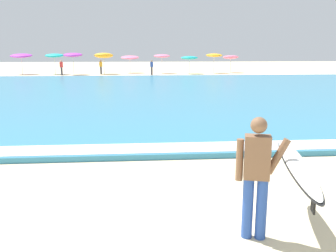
{
  "coord_description": "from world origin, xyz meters",
  "views": [
    {
      "loc": [
        1.35,
        -4.15,
        2.59
      ],
      "look_at": [
        1.93,
        2.87,
        1.1
      ],
      "focal_mm": 38.34,
      "sensor_mm": 36.0,
      "label": 1
    }
  ],
  "objects_px": {
    "beach_umbrella_3": "(104,55)",
    "beach_umbrella_5": "(162,56)",
    "beach_umbrella_1": "(54,56)",
    "beach_umbrella_0": "(21,56)",
    "beach_umbrella_6": "(189,58)",
    "beach_umbrella_7": "(214,55)",
    "beachgoer_near_row_left": "(152,67)",
    "beachgoer_near_row_mid": "(61,67)",
    "beachgoer_near_row_right": "(101,67)",
    "beach_umbrella_2": "(73,55)",
    "surfer_with_board": "(276,169)",
    "beach_umbrella_4": "(130,57)",
    "beach_umbrella_8": "(231,57)"
  },
  "relations": [
    {
      "from": "beach_umbrella_3",
      "to": "beach_umbrella_5",
      "type": "relative_size",
      "value": 1.08
    },
    {
      "from": "beach_umbrella_0",
      "to": "beach_umbrella_5",
      "type": "distance_m",
      "value": 15.43
    },
    {
      "from": "surfer_with_board",
      "to": "beachgoer_near_row_right",
      "type": "height_order",
      "value": "surfer_with_board"
    },
    {
      "from": "beach_umbrella_1",
      "to": "beach_umbrella_3",
      "type": "distance_m",
      "value": 5.38
    },
    {
      "from": "beach_umbrella_1",
      "to": "beach_umbrella_3",
      "type": "xyz_separation_m",
      "value": [
        5.37,
        -0.16,
        0.0
      ]
    },
    {
      "from": "beach_umbrella_3",
      "to": "beachgoer_near_row_mid",
      "type": "xyz_separation_m",
      "value": [
        -4.33,
        -1.54,
        -1.19
      ]
    },
    {
      "from": "beach_umbrella_0",
      "to": "beach_umbrella_7",
      "type": "xyz_separation_m",
      "value": [
        21.5,
        0.6,
        0.02
      ]
    },
    {
      "from": "beachgoer_near_row_left",
      "to": "beach_umbrella_6",
      "type": "bearing_deg",
      "value": 20.7
    },
    {
      "from": "beach_umbrella_4",
      "to": "beachgoer_near_row_right",
      "type": "distance_m",
      "value": 4.06
    },
    {
      "from": "beachgoer_near_row_left",
      "to": "beachgoer_near_row_right",
      "type": "xyz_separation_m",
      "value": [
        -5.52,
        1.43,
        0.0
      ]
    },
    {
      "from": "beachgoer_near_row_right",
      "to": "beachgoer_near_row_mid",
      "type": "bearing_deg",
      "value": -166.05
    },
    {
      "from": "beach_umbrella_5",
      "to": "beachgoer_near_row_left",
      "type": "xyz_separation_m",
      "value": [
        -1.27,
        -2.49,
        -1.12
      ]
    },
    {
      "from": "beach_umbrella_6",
      "to": "beach_umbrella_7",
      "type": "relative_size",
      "value": 0.87
    },
    {
      "from": "beach_umbrella_5",
      "to": "beachgoer_near_row_left",
      "type": "relative_size",
      "value": 1.39
    },
    {
      "from": "beach_umbrella_0",
      "to": "beach_umbrella_5",
      "type": "height_order",
      "value": "beach_umbrella_0"
    },
    {
      "from": "surfer_with_board",
      "to": "beach_umbrella_2",
      "type": "relative_size",
      "value": 1.19
    },
    {
      "from": "beach_umbrella_4",
      "to": "beach_umbrella_7",
      "type": "relative_size",
      "value": 0.93
    },
    {
      "from": "beach_umbrella_5",
      "to": "beach_umbrella_0",
      "type": "bearing_deg",
      "value": -178.84
    },
    {
      "from": "surfer_with_board",
      "to": "beachgoer_near_row_mid",
      "type": "xyz_separation_m",
      "value": [
        -9.95,
        34.81,
        -0.19
      ]
    },
    {
      "from": "beach_umbrella_1",
      "to": "beachgoer_near_row_left",
      "type": "bearing_deg",
      "value": -11.32
    },
    {
      "from": "beachgoer_near_row_left",
      "to": "beachgoer_near_row_right",
      "type": "height_order",
      "value": "same"
    },
    {
      "from": "beach_umbrella_5",
      "to": "beach_umbrella_6",
      "type": "height_order",
      "value": "beach_umbrella_5"
    },
    {
      "from": "beachgoer_near_row_left",
      "to": "beach_umbrella_2",
      "type": "bearing_deg",
      "value": 172.28
    },
    {
      "from": "beach_umbrella_3",
      "to": "beach_umbrella_8",
      "type": "height_order",
      "value": "beach_umbrella_3"
    },
    {
      "from": "beach_umbrella_6",
      "to": "beachgoer_near_row_mid",
      "type": "bearing_deg",
      "value": -175.07
    },
    {
      "from": "beach_umbrella_1",
      "to": "beach_umbrella_6",
      "type": "xyz_separation_m",
      "value": [
        14.89,
        -0.5,
        -0.26
      ]
    },
    {
      "from": "beach_umbrella_1",
      "to": "beach_umbrella_5",
      "type": "bearing_deg",
      "value": 1.79
    },
    {
      "from": "beach_umbrella_1",
      "to": "beachgoer_near_row_right",
      "type": "xyz_separation_m",
      "value": [
        5.08,
        -0.69,
        -1.19
      ]
    },
    {
      "from": "beach_umbrella_6",
      "to": "beachgoer_near_row_left",
      "type": "relative_size",
      "value": 1.25
    },
    {
      "from": "beach_umbrella_3",
      "to": "beachgoer_near_row_right",
      "type": "xyz_separation_m",
      "value": [
        -0.29,
        -0.53,
        -1.19
      ]
    },
    {
      "from": "beach_umbrella_0",
      "to": "beachgoer_near_row_right",
      "type": "xyz_separation_m",
      "value": [
        8.64,
        -0.75,
        -1.18
      ]
    },
    {
      "from": "surfer_with_board",
      "to": "beachgoer_near_row_mid",
      "type": "height_order",
      "value": "surfer_with_board"
    },
    {
      "from": "beach_umbrella_4",
      "to": "beach_umbrella_7",
      "type": "xyz_separation_m",
      "value": [
        9.72,
        -1.06,
        0.25
      ]
    },
    {
      "from": "beach_umbrella_0",
      "to": "beachgoer_near_row_right",
      "type": "distance_m",
      "value": 8.75
    },
    {
      "from": "beach_umbrella_7",
      "to": "beachgoer_near_row_right",
      "type": "distance_m",
      "value": 12.99
    },
    {
      "from": "beach_umbrella_0",
      "to": "beach_umbrella_5",
      "type": "bearing_deg",
      "value": 1.16
    },
    {
      "from": "beach_umbrella_2",
      "to": "beach_umbrella_6",
      "type": "relative_size",
      "value": 1.22
    },
    {
      "from": "beachgoer_near_row_left",
      "to": "beach_umbrella_4",
      "type": "bearing_deg",
      "value": 121.88
    },
    {
      "from": "beach_umbrella_0",
      "to": "beach_umbrella_4",
      "type": "height_order",
      "value": "beach_umbrella_0"
    },
    {
      "from": "beach_umbrella_3",
      "to": "beachgoer_near_row_mid",
      "type": "distance_m",
      "value": 4.75
    },
    {
      "from": "beach_umbrella_2",
      "to": "beach_umbrella_3",
      "type": "relative_size",
      "value": 1.01
    },
    {
      "from": "beach_umbrella_0",
      "to": "beach_umbrella_1",
      "type": "height_order",
      "value": "beach_umbrella_0"
    },
    {
      "from": "beach_umbrella_3",
      "to": "beach_umbrella_7",
      "type": "relative_size",
      "value": 1.05
    },
    {
      "from": "beach_umbrella_3",
      "to": "beach_umbrella_5",
      "type": "xyz_separation_m",
      "value": [
        6.5,
        0.53,
        -0.07
      ]
    },
    {
      "from": "beachgoer_near_row_left",
      "to": "beach_umbrella_5",
      "type": "bearing_deg",
      "value": 63.09
    },
    {
      "from": "beach_umbrella_3",
      "to": "beach_umbrella_0",
      "type": "bearing_deg",
      "value": 178.61
    },
    {
      "from": "surfer_with_board",
      "to": "beachgoer_near_row_left",
      "type": "xyz_separation_m",
      "value": [
        -0.38,
        34.39,
        -0.19
      ]
    },
    {
      "from": "beach_umbrella_7",
      "to": "beach_umbrella_3",
      "type": "bearing_deg",
      "value": -176.27
    },
    {
      "from": "beach_umbrella_6",
      "to": "beachgoer_near_row_mid",
      "type": "distance_m",
      "value": 13.94
    },
    {
      "from": "beach_umbrella_6",
      "to": "beach_umbrella_8",
      "type": "bearing_deg",
      "value": 18.42
    }
  ]
}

